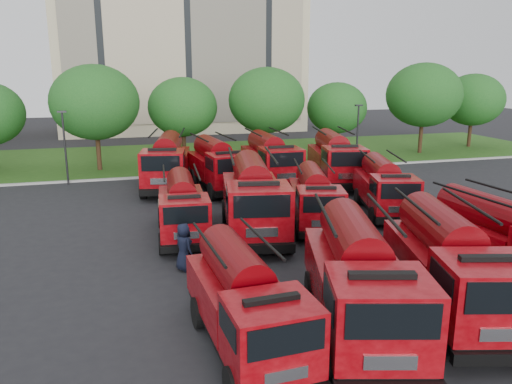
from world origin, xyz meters
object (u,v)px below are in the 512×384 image
(fire_truck_2, at_px, (450,265))
(fire_truck_4, at_px, (183,207))
(fire_truck_3, at_px, (504,240))
(firefighter_4, at_px, (185,270))
(fire_truck_8, at_px, (167,162))
(fire_truck_6, at_px, (315,198))
(fire_truck_5, at_px, (253,198))
(fire_truck_1, at_px, (359,280))
(fire_truck_11, at_px, (335,159))
(firefighter_5, at_px, (485,239))
(fire_truck_9, at_px, (218,165))
(fire_truck_10, at_px, (270,159))
(fire_truck_0, at_px, (245,301))
(fire_truck_7, at_px, (384,187))

(fire_truck_2, height_order, fire_truck_4, fire_truck_2)
(fire_truck_3, distance_m, firefighter_4, 12.42)
(fire_truck_3, relative_size, fire_truck_8, 0.86)
(fire_truck_4, distance_m, fire_truck_6, 6.72)
(firefighter_4, bearing_deg, fire_truck_5, -72.92)
(fire_truck_1, bearing_deg, firefighter_4, 140.92)
(fire_truck_11, relative_size, firefighter_5, 4.09)
(fire_truck_5, bearing_deg, firefighter_5, -9.81)
(fire_truck_9, bearing_deg, fire_truck_4, -116.95)
(fire_truck_6, bearing_deg, fire_truck_10, 100.73)
(fire_truck_4, bearing_deg, fire_truck_0, -83.13)
(fire_truck_10, distance_m, firefighter_5, 15.57)
(fire_truck_5, bearing_deg, fire_truck_7, 20.93)
(fire_truck_1, xyz_separation_m, fire_truck_9, (-0.50, 19.39, -0.04))
(fire_truck_3, height_order, fire_truck_4, fire_truck_3)
(fire_truck_8, distance_m, fire_truck_9, 3.43)
(fire_truck_3, xyz_separation_m, fire_truck_8, (-10.84, 18.48, 0.21))
(fire_truck_8, xyz_separation_m, fire_truck_10, (7.09, -0.42, -0.05))
(fire_truck_2, distance_m, fire_truck_5, 10.40)
(fire_truck_3, bearing_deg, fire_truck_5, 130.80)
(fire_truck_2, relative_size, fire_truck_8, 0.96)
(fire_truck_10, height_order, fire_truck_11, fire_truck_11)
(fire_truck_5, relative_size, fire_truck_11, 1.03)
(fire_truck_2, height_order, firefighter_5, fire_truck_2)
(fire_truck_5, distance_m, fire_truck_7, 8.07)
(fire_truck_0, relative_size, fire_truck_6, 0.97)
(fire_truck_6, height_order, fire_truck_9, fire_truck_9)
(fire_truck_4, distance_m, firefighter_5, 14.49)
(fire_truck_0, relative_size, fire_truck_1, 0.83)
(fire_truck_11, bearing_deg, fire_truck_9, -170.94)
(fire_truck_2, distance_m, fire_truck_10, 19.94)
(fire_truck_11, bearing_deg, fire_truck_10, 176.22)
(fire_truck_0, xyz_separation_m, fire_truck_7, (10.85, 11.41, 0.05))
(fire_truck_7, bearing_deg, fire_truck_0, -117.89)
(fire_truck_2, bearing_deg, fire_truck_9, 116.33)
(fire_truck_1, bearing_deg, fire_truck_8, 115.41)
(fire_truck_1, relative_size, fire_truck_3, 1.13)
(fire_truck_7, height_order, fire_truck_9, fire_truck_9)
(fire_truck_8, bearing_deg, fire_truck_3, -48.57)
(fire_truck_2, distance_m, fire_truck_4, 12.52)
(fire_truck_9, bearing_deg, fire_truck_8, 152.32)
(fire_truck_7, xyz_separation_m, firefighter_4, (-11.79, -5.19, -1.51))
(fire_truck_6, relative_size, fire_truck_9, 0.89)
(fire_truck_3, bearing_deg, fire_truck_7, 84.64)
(fire_truck_2, xyz_separation_m, fire_truck_8, (-7.09, 20.36, 0.09))
(fire_truck_5, height_order, fire_truck_8, fire_truck_5)
(fire_truck_2, distance_m, fire_truck_6, 10.06)
(fire_truck_1, bearing_deg, fire_truck_6, 90.43)
(fire_truck_5, xyz_separation_m, fire_truck_10, (4.02, 10.35, -0.09))
(fire_truck_0, distance_m, fire_truck_3, 10.91)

